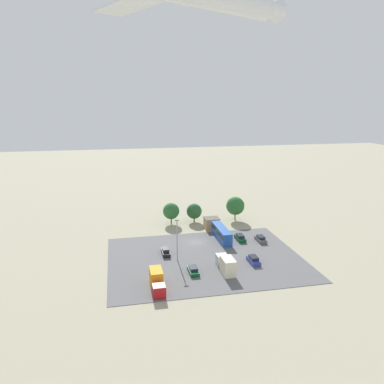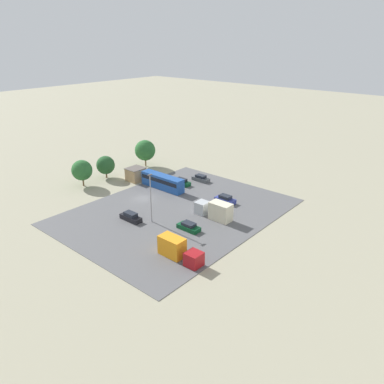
% 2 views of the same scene
% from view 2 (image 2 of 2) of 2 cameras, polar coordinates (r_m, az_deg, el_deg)
% --- Properties ---
extents(ground_plane, '(400.00, 400.00, 0.00)m').
position_cam_2_polar(ground_plane, '(82.85, -7.50, -1.02)').
color(ground_plane, gray).
extents(parking_lot_surface, '(44.38, 34.29, 0.08)m').
position_cam_2_polar(parking_lot_surface, '(76.16, -2.32, -2.99)').
color(parking_lot_surface, '#565659').
rests_on(parking_lot_surface, ground).
extents(shed_building, '(4.19, 3.87, 3.17)m').
position_cam_2_polar(shed_building, '(93.31, -8.57, 2.71)').
color(shed_building, tan).
rests_on(shed_building, ground).
extents(bus, '(2.49, 11.65, 3.24)m').
position_cam_2_polar(bus, '(87.26, -4.53, 1.65)').
color(bus, '#1E4C9E').
rests_on(bus, ground).
extents(parked_car_0, '(1.91, 4.62, 1.56)m').
position_cam_2_polar(parked_car_0, '(89.61, -1.65, 1.53)').
color(parked_car_0, '#0C4723').
rests_on(parked_car_0, ground).
extents(parked_car_1, '(1.92, 4.43, 1.42)m').
position_cam_2_polar(parked_car_1, '(68.83, -0.51, -5.32)').
color(parked_car_1, '#0C4723').
rests_on(parked_car_1, ground).
extents(parked_car_2, '(1.88, 4.40, 1.53)m').
position_cam_2_polar(parked_car_2, '(91.92, 1.34, 2.08)').
color(parked_car_2, '#4C5156').
rests_on(parked_car_2, ground).
extents(parked_car_3, '(1.92, 4.51, 1.64)m').
position_cam_2_polar(parked_car_3, '(80.17, 5.08, -1.14)').
color(parked_car_3, navy).
rests_on(parked_car_3, ground).
extents(parked_car_4, '(1.74, 4.73, 1.65)m').
position_cam_2_polar(parked_car_4, '(73.13, -9.32, -3.79)').
color(parked_car_4, black).
rests_on(parked_car_4, ground).
extents(parked_truck_0, '(2.45, 7.91, 3.52)m').
position_cam_2_polar(parked_truck_0, '(72.86, 3.57, -2.81)').
color(parked_truck_0, '#ADB2B7').
rests_on(parked_truck_0, ground).
extents(parked_truck_1, '(2.39, 7.99, 3.26)m').
position_cam_2_polar(parked_truck_1, '(60.15, -2.15, -8.79)').
color(parked_truck_1, maroon).
rests_on(parked_truck_1, ground).
extents(tree_near_shed, '(4.85, 4.85, 6.34)m').
position_cam_2_polar(tree_near_shed, '(91.67, -16.43, 3.20)').
color(tree_near_shed, brown).
rests_on(tree_near_shed, ground).
extents(tree_apron_mid, '(5.57, 5.57, 7.29)m').
position_cam_2_polar(tree_apron_mid, '(102.58, -7.16, 6.32)').
color(tree_apron_mid, brown).
rests_on(tree_apron_mid, ground).
extents(tree_apron_far, '(4.58, 4.58, 5.63)m').
position_cam_2_polar(tree_apron_far, '(95.89, -13.03, 4.02)').
color(tree_apron_far, brown).
rests_on(tree_apron_far, ground).
extents(light_pole_lot_centre, '(0.90, 0.28, 9.64)m').
position_cam_2_polar(light_pole_lot_centre, '(70.14, -6.31, -0.68)').
color(light_pole_lot_centre, gray).
rests_on(light_pole_lot_centre, ground).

